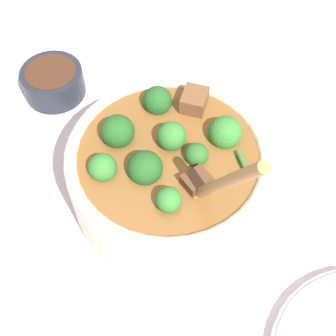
# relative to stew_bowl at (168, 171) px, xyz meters

# --- Properties ---
(ground_plane) EXTENTS (4.00, 4.00, 0.00)m
(ground_plane) POSITION_rel_stew_bowl_xyz_m (-0.00, -0.00, -0.06)
(ground_plane) COLOR silver
(stew_bowl) EXTENTS (0.25, 0.26, 0.24)m
(stew_bowl) POSITION_rel_stew_bowl_xyz_m (0.00, 0.00, 0.00)
(stew_bowl) COLOR beige
(stew_bowl) RESTS_ON ground_plane
(condiment_bowl) EXTENTS (0.09, 0.09, 0.05)m
(condiment_bowl) POSITION_rel_stew_bowl_xyz_m (0.01, 0.26, -0.03)
(condiment_bowl) COLOR #232833
(condiment_bowl) RESTS_ON ground_plane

